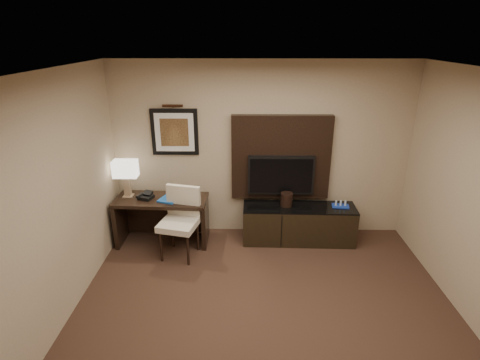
{
  "coord_description": "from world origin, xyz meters",
  "views": [
    {
      "loc": [
        -0.25,
        -2.97,
        3.03
      ],
      "look_at": [
        -0.31,
        1.8,
        1.15
      ],
      "focal_mm": 28.0,
      "sensor_mm": 36.0,
      "label": 1
    }
  ],
  "objects_px": {
    "credenza": "(298,224)",
    "minibar_tray": "(341,204)",
    "desk_chair": "(179,223)",
    "desk": "(163,220)",
    "ice_bucket": "(286,199)",
    "desk_phone": "(146,196)",
    "tv": "(281,175)",
    "table_lamp": "(127,179)"
  },
  "relations": [
    {
      "from": "credenza",
      "to": "minibar_tray",
      "type": "bearing_deg",
      "value": 2.13
    },
    {
      "from": "minibar_tray",
      "to": "desk_chair",
      "type": "bearing_deg",
      "value": -169.21
    },
    {
      "from": "desk",
      "to": "credenza",
      "type": "bearing_deg",
      "value": 4.36
    },
    {
      "from": "ice_bucket",
      "to": "minibar_tray",
      "type": "bearing_deg",
      "value": -2.12
    },
    {
      "from": "desk_chair",
      "to": "desk_phone",
      "type": "xyz_separation_m",
      "value": [
        -0.54,
        0.39,
        0.26
      ]
    },
    {
      "from": "desk_chair",
      "to": "ice_bucket",
      "type": "relative_size",
      "value": 5.11
    },
    {
      "from": "tv",
      "to": "ice_bucket",
      "type": "bearing_deg",
      "value": -60.59
    },
    {
      "from": "desk_chair",
      "to": "minibar_tray",
      "type": "xyz_separation_m",
      "value": [
        2.38,
        0.45,
        0.11
      ]
    },
    {
      "from": "desk",
      "to": "ice_bucket",
      "type": "relative_size",
      "value": 6.65
    },
    {
      "from": "table_lamp",
      "to": "ice_bucket",
      "type": "height_order",
      "value": "table_lamp"
    },
    {
      "from": "desk_chair",
      "to": "desk_phone",
      "type": "bearing_deg",
      "value": 157.85
    },
    {
      "from": "credenza",
      "to": "table_lamp",
      "type": "distance_m",
      "value": 2.69
    },
    {
      "from": "tv",
      "to": "credenza",
      "type": "bearing_deg",
      "value": -33.82
    },
    {
      "from": "credenza",
      "to": "tv",
      "type": "bearing_deg",
      "value": 147.52
    },
    {
      "from": "credenza",
      "to": "desk_chair",
      "type": "xyz_separation_m",
      "value": [
        -1.76,
        -0.45,
        0.23
      ]
    },
    {
      "from": "desk_phone",
      "to": "minibar_tray",
      "type": "xyz_separation_m",
      "value": [
        2.92,
        0.07,
        -0.15
      ]
    },
    {
      "from": "ice_bucket",
      "to": "table_lamp",
      "type": "bearing_deg",
      "value": -179.62
    },
    {
      "from": "desk",
      "to": "table_lamp",
      "type": "bearing_deg",
      "value": 174.78
    },
    {
      "from": "tv",
      "to": "ice_bucket",
      "type": "height_order",
      "value": "tv"
    },
    {
      "from": "table_lamp",
      "to": "ice_bucket",
      "type": "bearing_deg",
      "value": 0.38
    },
    {
      "from": "desk",
      "to": "credenza",
      "type": "xyz_separation_m",
      "value": [
        2.08,
        0.05,
        -0.07
      ]
    },
    {
      "from": "desk",
      "to": "desk_chair",
      "type": "relative_size",
      "value": 1.3
    },
    {
      "from": "desk_chair",
      "to": "desk",
      "type": "bearing_deg",
      "value": 142.44
    },
    {
      "from": "table_lamp",
      "to": "desk_phone",
      "type": "relative_size",
      "value": 2.83
    },
    {
      "from": "desk_phone",
      "to": "ice_bucket",
      "type": "distance_m",
      "value": 2.11
    },
    {
      "from": "ice_bucket",
      "to": "minibar_tray",
      "type": "xyz_separation_m",
      "value": [
        0.82,
        -0.03,
        -0.06
      ]
    },
    {
      "from": "minibar_tray",
      "to": "table_lamp",
      "type": "bearing_deg",
      "value": 179.74
    },
    {
      "from": "credenza",
      "to": "tv",
      "type": "xyz_separation_m",
      "value": [
        -0.28,
        0.19,
        0.73
      ]
    },
    {
      "from": "ice_bucket",
      "to": "minibar_tray",
      "type": "relative_size",
      "value": 0.82
    },
    {
      "from": "desk",
      "to": "table_lamp",
      "type": "distance_m",
      "value": 0.82
    },
    {
      "from": "credenza",
      "to": "minibar_tray",
      "type": "relative_size",
      "value": 6.75
    },
    {
      "from": "credenza",
      "to": "desk_phone",
      "type": "height_order",
      "value": "desk_phone"
    },
    {
      "from": "credenza",
      "to": "desk",
      "type": "bearing_deg",
      "value": -177.28
    },
    {
      "from": "desk_chair",
      "to": "minibar_tray",
      "type": "relative_size",
      "value": 4.17
    },
    {
      "from": "desk",
      "to": "desk_chair",
      "type": "distance_m",
      "value": 0.53
    },
    {
      "from": "desk_chair",
      "to": "table_lamp",
      "type": "relative_size",
      "value": 1.88
    },
    {
      "from": "credenza",
      "to": "desk_chair",
      "type": "height_order",
      "value": "desk_chair"
    },
    {
      "from": "ice_bucket",
      "to": "minibar_tray",
      "type": "height_order",
      "value": "ice_bucket"
    },
    {
      "from": "tv",
      "to": "desk_chair",
      "type": "xyz_separation_m",
      "value": [
        -1.48,
        -0.64,
        -0.5
      ]
    },
    {
      "from": "desk",
      "to": "desk_chair",
      "type": "height_order",
      "value": "desk_chair"
    },
    {
      "from": "desk",
      "to": "tv",
      "type": "relative_size",
      "value": 1.36
    },
    {
      "from": "desk_phone",
      "to": "tv",
      "type": "bearing_deg",
      "value": 25.24
    }
  ]
}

